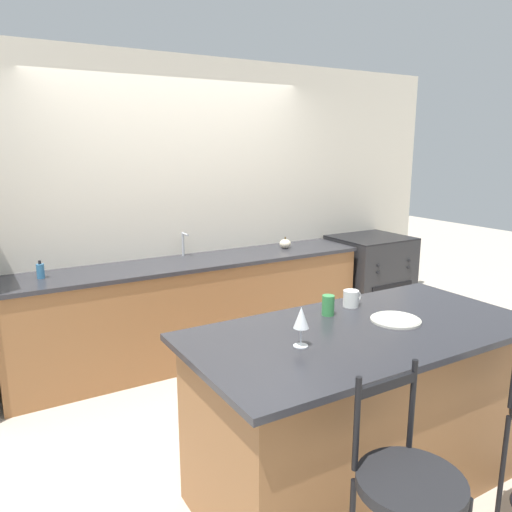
{
  "coord_description": "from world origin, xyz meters",
  "views": [
    {
      "loc": [
        -1.71,
        -3.64,
        1.92
      ],
      "look_at": [
        0.03,
        -0.7,
        1.16
      ],
      "focal_mm": 35.0,
      "sensor_mm": 36.0,
      "label": 1
    }
  ],
  "objects": [
    {
      "name": "bar_stool_near",
      "position": [
        -0.39,
        -2.54,
        0.59
      ],
      "size": [
        0.41,
        0.41,
        1.1
      ],
      "color": "black",
      "rests_on": "ground_plane"
    },
    {
      "name": "pumpkin_decoration",
      "position": [
        1.0,
        0.38,
        0.97
      ],
      "size": [
        0.11,
        0.11,
        0.11
      ],
      "color": "beige",
      "rests_on": "back_counter"
    },
    {
      "name": "wall_back",
      "position": [
        0.0,
        0.67,
        1.35
      ],
      "size": [
        6.0,
        0.07,
        2.7
      ],
      "color": "beige",
      "rests_on": "ground_plane"
    },
    {
      "name": "sink_faucet",
      "position": [
        0.0,
        0.55,
        1.06
      ],
      "size": [
        0.02,
        0.13,
        0.22
      ],
      "color": "#ADAFB5",
      "rests_on": "back_counter"
    },
    {
      "name": "coffee_mug",
      "position": [
        0.27,
        -1.44,
        1.01
      ],
      "size": [
        0.13,
        0.09,
        0.1
      ],
      "color": "white",
      "rests_on": "kitchen_island"
    },
    {
      "name": "oven_range",
      "position": [
        2.07,
        0.3,
        0.48
      ],
      "size": [
        0.78,
        0.72,
        0.95
      ],
      "color": "#28282B",
      "rests_on": "ground_plane"
    },
    {
      "name": "tumbler_cup",
      "position": [
        0.04,
        -1.49,
        1.02
      ],
      "size": [
        0.07,
        0.07,
        0.12
      ],
      "color": "#3D934C",
      "rests_on": "kitchen_island"
    },
    {
      "name": "kitchen_island",
      "position": [
        0.07,
        -1.76,
        0.48
      ],
      "size": [
        1.94,
        0.97,
        0.96
      ],
      "color": "#936038",
      "rests_on": "ground_plane"
    },
    {
      "name": "back_counter",
      "position": [
        0.0,
        0.36,
        0.46
      ],
      "size": [
        3.27,
        0.65,
        0.92
      ],
      "color": "#936038",
      "rests_on": "ground_plane"
    },
    {
      "name": "ground_plane",
      "position": [
        0.0,
        0.0,
        0.0
      ],
      "size": [
        18.0,
        18.0,
        0.0
      ],
      "primitive_type": "plane",
      "color": "beige"
    },
    {
      "name": "wine_glass",
      "position": [
        -0.36,
        -1.79,
        1.1
      ],
      "size": [
        0.08,
        0.08,
        0.2
      ],
      "color": "white",
      "rests_on": "kitchen_island"
    },
    {
      "name": "dinner_plate",
      "position": [
        0.31,
        -1.77,
        0.97
      ],
      "size": [
        0.28,
        0.28,
        0.02
      ],
      "color": "beige",
      "rests_on": "kitchen_island"
    },
    {
      "name": "soap_bottle",
      "position": [
        -1.25,
        0.38,
        0.98
      ],
      "size": [
        0.06,
        0.06,
        0.14
      ],
      "color": "teal",
      "rests_on": "back_counter"
    }
  ]
}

